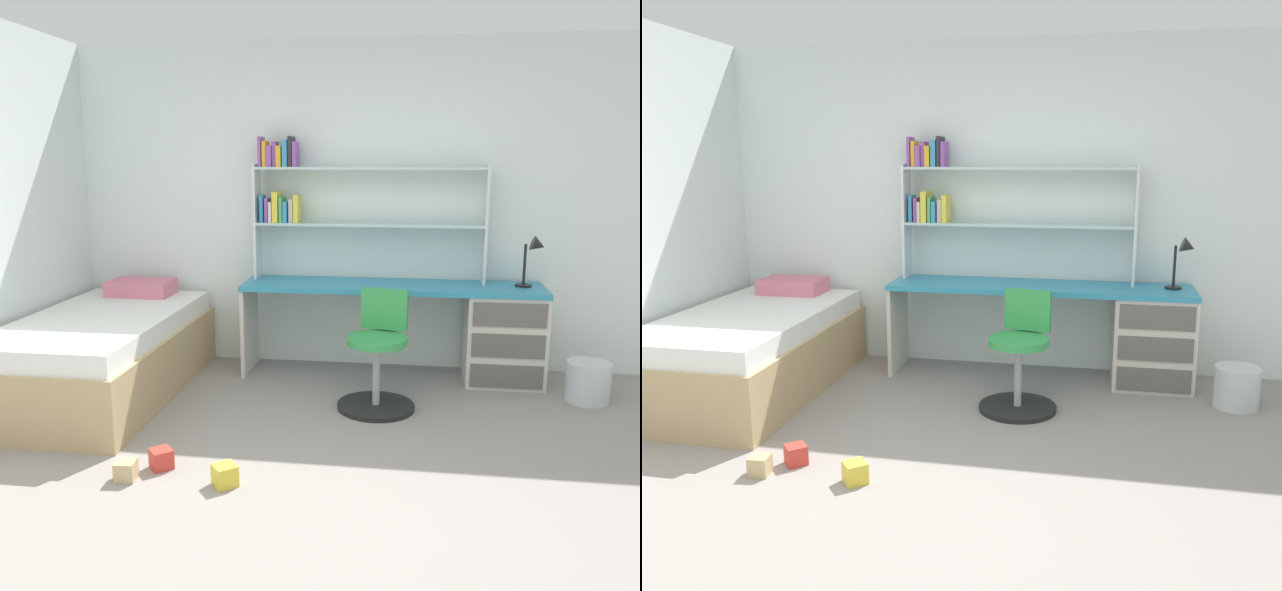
% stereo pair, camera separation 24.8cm
% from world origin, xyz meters
% --- Properties ---
extents(ground_plane, '(5.48, 5.78, 0.02)m').
position_xyz_m(ground_plane, '(0.00, 0.00, -0.01)').
color(ground_plane, gray).
extents(room_shell, '(5.48, 5.78, 2.54)m').
position_xyz_m(room_shell, '(-1.17, 1.18, 1.27)').
color(room_shell, silver).
rests_on(room_shell, ground_plane).
extents(desk, '(2.25, 0.53, 0.72)m').
position_xyz_m(desk, '(0.91, 2.11, 0.41)').
color(desk, teal).
rests_on(desk, ground_plane).
extents(bookshelf_hutch, '(1.77, 0.22, 1.09)m').
position_xyz_m(bookshelf_hutch, '(-0.17, 2.25, 1.37)').
color(bookshelf_hutch, silver).
rests_on(bookshelf_hutch, desk).
extents(desk_lamp, '(0.20, 0.17, 0.38)m').
position_xyz_m(desk_lamp, '(1.33, 2.11, 0.98)').
color(desk_lamp, black).
rests_on(desk_lamp, desk).
extents(swivel_chair, '(0.52, 0.52, 0.79)m').
position_xyz_m(swivel_chair, '(0.24, 1.43, 0.31)').
color(swivel_chair, black).
rests_on(swivel_chair, ground_plane).
extents(bed_platform, '(1.04, 1.92, 0.70)m').
position_xyz_m(bed_platform, '(-1.70, 1.43, 0.29)').
color(bed_platform, tan).
rests_on(bed_platform, ground_plane).
extents(waste_bin, '(0.30, 0.30, 0.28)m').
position_xyz_m(waste_bin, '(1.67, 1.75, 0.14)').
color(waste_bin, silver).
rests_on(waste_bin, ground_plane).
extents(toy_block_red_0, '(0.15, 0.15, 0.11)m').
position_xyz_m(toy_block_red_0, '(-0.87, 0.36, 0.05)').
color(toy_block_red_0, red).
rests_on(toy_block_red_0, ground_plane).
extents(toy_block_natural_1, '(0.11, 0.11, 0.10)m').
position_xyz_m(toy_block_natural_1, '(-1.00, 0.20, 0.05)').
color(toy_block_natural_1, tan).
rests_on(toy_block_natural_1, ground_plane).
extents(toy_block_yellow_2, '(0.16, 0.16, 0.11)m').
position_xyz_m(toy_block_yellow_2, '(-0.47, 0.22, 0.06)').
color(toy_block_yellow_2, gold).
rests_on(toy_block_yellow_2, ground_plane).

